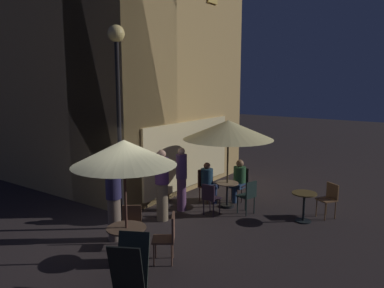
{
  "coord_description": "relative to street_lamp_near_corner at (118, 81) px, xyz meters",
  "views": [
    {
      "loc": [
        -5.34,
        -5.9,
        3.62
      ],
      "look_at": [
        2.71,
        -0.17,
        1.92
      ],
      "focal_mm": 35.49,
      "sensor_mm": 36.0,
      "label": 1
    }
  ],
  "objects": [
    {
      "name": "cafe_building",
      "position": [
        2.68,
        3.01,
        0.82
      ],
      "size": [
        6.21,
        7.47,
        8.81
      ],
      "color": "tan",
      "rests_on": "ground"
    },
    {
      "name": "cafe_chair_0",
      "position": [
        -0.7,
        -2.03,
        -3.0
      ],
      "size": [
        0.61,
        0.61,
        0.99
      ],
      "rotation": [
        0.0,
        0.0,
        2.18
      ],
      "color": "brown",
      "rests_on": "ground"
    },
    {
      "name": "cafe_table_2",
      "position": [
        3.02,
        -3.47,
        -3.07
      ],
      "size": [
        0.63,
        0.63,
        0.76
      ],
      "color": "black",
      "rests_on": "ground"
    },
    {
      "name": "patron_standing_2",
      "position": [
        -0.58,
        -0.36,
        -2.69
      ],
      "size": [
        0.35,
        0.35,
        1.77
      ],
      "rotation": [
        0.0,
        0.0,
        5.99
      ],
      "color": "#776457",
      "rests_on": "ground"
    },
    {
      "name": "patio_umbrella_1",
      "position": [
        2.88,
        -1.29,
        -1.36
      ],
      "size": [
        2.52,
        2.52,
        2.5
      ],
      "color": "black",
      "rests_on": "ground"
    },
    {
      "name": "cafe_chair_6",
      "position": [
        3.7,
        -3.9,
        -3.02
      ],
      "size": [
        0.57,
        0.57,
        0.91
      ],
      "rotation": [
        0.0,
        0.0,
        2.58
      ],
      "color": "brown",
      "rests_on": "ground"
    },
    {
      "name": "cafe_chair_3",
      "position": [
        2.97,
        -0.45,
        -3.02
      ],
      "size": [
        0.43,
        0.43,
        0.96
      ],
      "rotation": [
        0.0,
        0.0,
        -1.68
      ],
      "color": "#582F22",
      "rests_on": "ground"
    },
    {
      "name": "patron_standing_3",
      "position": [
        1.9,
        -0.4,
        -2.68
      ],
      "size": [
        0.3,
        0.3,
        1.77
      ],
      "rotation": [
        0.0,
        0.0,
        5.94
      ],
      "color": "#653F65",
      "rests_on": "ground"
    },
    {
      "name": "patron_seated_0",
      "position": [
        3.55,
        -1.29,
        -2.87
      ],
      "size": [
        0.55,
        0.37,
        1.25
      ],
      "rotation": [
        0.0,
        0.0,
        3.14
      ],
      "color": "#1D314E",
      "rests_on": "ground"
    },
    {
      "name": "cafe_table_0",
      "position": [
        -1.18,
        -1.35,
        -3.04
      ],
      "size": [
        0.79,
        0.79,
        0.73
      ],
      "color": "black",
      "rests_on": "ground"
    },
    {
      "name": "cafe_chair_5",
      "position": [
        2.67,
        -2.06,
        -3.02
      ],
      "size": [
        0.49,
        0.49,
        0.92
      ],
      "rotation": [
        0.0,
        0.0,
        1.32
      ],
      "color": "black",
      "rests_on": "ground"
    },
    {
      "name": "street_lamp_near_corner",
      "position": [
        0.0,
        0.0,
        0.0
      ],
      "size": [
        0.39,
        0.39,
        4.83
      ],
      "color": "black",
      "rests_on": "ground"
    },
    {
      "name": "cafe_chair_4",
      "position": [
        2.0,
        -1.27,
        -3.06
      ],
      "size": [
        0.4,
        0.4,
        0.87
      ],
      "rotation": [
        0.0,
        0.0,
        -0.02
      ],
      "color": "black",
      "rests_on": "ground"
    },
    {
      "name": "patio_umbrella_0",
      "position": [
        -1.18,
        -1.35,
        -1.36
      ],
      "size": [
        2.02,
        2.02,
        2.48
      ],
      "color": "black",
      "rests_on": "ground"
    },
    {
      "name": "patron_seated_1",
      "position": [
        2.95,
        -0.59,
        -2.91
      ],
      "size": [
        0.4,
        0.55,
        1.19
      ],
      "rotation": [
        0.0,
        0.0,
        -1.68
      ],
      "color": "navy",
      "rests_on": "ground"
    },
    {
      "name": "patron_standing_4",
      "position": [
        0.99,
        -0.46,
        -2.64
      ],
      "size": [
        0.35,
        0.35,
        1.86
      ],
      "rotation": [
        0.0,
        0.0,
        2.89
      ],
      "color": "#826E53",
      "rests_on": "ground"
    },
    {
      "name": "cafe_chair_1",
      "position": [
        -0.56,
        -0.88,
        -3.04
      ],
      "size": [
        0.59,
        0.59,
        0.89
      ],
      "rotation": [
        0.0,
        0.0,
        -2.49
      ],
      "color": "brown",
      "rests_on": "ground"
    },
    {
      "name": "cafe_chair_2",
      "position": [
        3.69,
        -1.29,
        -2.99
      ],
      "size": [
        0.42,
        0.42,
        0.98
      ],
      "rotation": [
        0.0,
        0.0,
        3.14
      ],
      "color": "black",
      "rests_on": "ground"
    },
    {
      "name": "cafe_table_1",
      "position": [
        2.88,
        -1.29,
        -3.1
      ],
      "size": [
        0.64,
        0.64,
        0.71
      ],
      "color": "black",
      "rests_on": "ground"
    },
    {
      "name": "ground_plane",
      "position": [
        -0.87,
        -0.62,
        -3.58
      ],
      "size": [
        60.0,
        60.0,
        0.0
      ],
      "primitive_type": "plane",
      "color": "#282121"
    },
    {
      "name": "menu_sandwich_board",
      "position": [
        -2.0,
        -2.24,
        -3.07
      ],
      "size": [
        0.85,
        0.8,
        1.0
      ],
      "rotation": [
        0.0,
        0.0,
        0.48
      ],
      "color": "#212922",
      "rests_on": "ground"
    }
  ]
}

